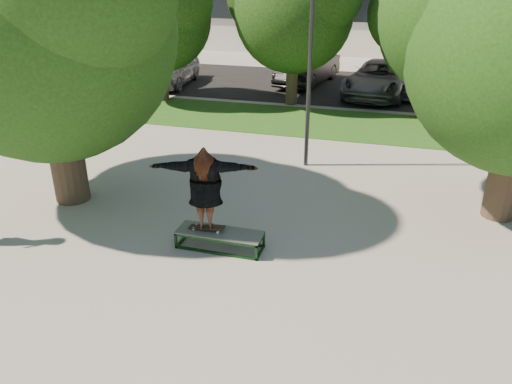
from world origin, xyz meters
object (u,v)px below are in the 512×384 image
(grind_box, at_px, (220,240))
(car_dark, at_px, (308,68))
(car_silver_b, at_px, (414,74))
(tree_left, at_px, (43,15))
(car_grey, at_px, (380,79))
(car_silver_a, at_px, (171,68))
(lamppost, at_px, (310,57))

(grind_box, distance_m, car_dark, 16.46)
(car_silver_b, bearing_deg, tree_left, -107.87)
(grind_box, relative_size, car_grey, 0.32)
(grind_box, relative_size, car_silver_b, 0.33)
(tree_left, xyz_separation_m, car_grey, (6.79, 13.53, -3.65))
(grind_box, bearing_deg, car_dark, 94.52)
(car_silver_a, xyz_separation_m, car_silver_b, (11.55, 1.83, -0.01))
(car_grey, bearing_deg, car_silver_a, -168.74)
(tree_left, xyz_separation_m, lamppost, (5.29, 3.91, -1.27))
(lamppost, distance_m, car_dark, 11.61)
(lamppost, xyz_separation_m, grind_box, (-0.80, -5.23, -2.96))
(grind_box, xyz_separation_m, car_silver_a, (-7.77, 14.37, 0.61))
(car_grey, distance_m, car_silver_b, 2.00)
(grind_box, xyz_separation_m, car_dark, (-1.30, 16.40, 0.62))
(grind_box, distance_m, car_silver_a, 16.35)
(tree_left, height_order, car_silver_b, tree_left)
(lamppost, distance_m, car_grey, 10.03)
(lamppost, relative_size, grind_box, 3.39)
(lamppost, xyz_separation_m, car_silver_b, (2.98, 10.98, -2.36))
(car_silver_a, height_order, car_dark, car_dark)
(lamppost, height_order, car_grey, lamppost)
(tree_left, relative_size, car_dark, 1.45)
(grind_box, height_order, car_silver_a, car_silver_a)
(tree_left, distance_m, car_silver_a, 13.94)
(car_silver_a, bearing_deg, car_grey, -3.11)
(tree_left, bearing_deg, car_grey, 63.35)
(tree_left, relative_size, grind_box, 3.95)
(lamppost, bearing_deg, grind_box, -98.73)
(tree_left, distance_m, lamppost, 6.70)
(car_silver_a, distance_m, car_silver_b, 11.70)
(tree_left, bearing_deg, grind_box, -16.39)
(lamppost, distance_m, car_silver_b, 11.62)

